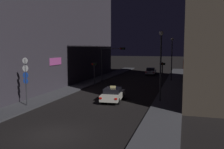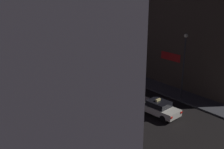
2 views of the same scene
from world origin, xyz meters
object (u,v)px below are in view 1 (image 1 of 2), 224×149
(traffic_light_overhead, at_px, (110,57))
(traffic_light_right_kerb, at_px, (162,69))
(traffic_light_left_kerb, at_px, (94,69))
(far_car, at_px, (151,71))
(taxi, at_px, (113,94))
(street_lamp_near_block, at_px, (161,58))
(street_lamp_far_block, at_px, (172,53))
(sign_pole_left, at_px, (26,77))

(traffic_light_overhead, bearing_deg, traffic_light_right_kerb, -0.75)
(traffic_light_overhead, distance_m, traffic_light_left_kerb, 4.00)
(far_car, bearing_deg, traffic_light_overhead, -109.28)
(far_car, distance_m, traffic_light_overhead, 14.48)
(taxi, relative_size, street_lamp_near_block, 0.65)
(traffic_light_left_kerb, bearing_deg, traffic_light_overhead, 67.73)
(street_lamp_near_block, distance_m, street_lamp_far_block, 16.61)
(sign_pole_left, bearing_deg, street_lamp_far_block, 61.51)
(far_car, height_order, traffic_light_overhead, traffic_light_overhead)
(traffic_light_right_kerb, bearing_deg, traffic_light_overhead, 179.25)
(traffic_light_left_kerb, distance_m, street_lamp_near_block, 13.76)
(traffic_light_right_kerb, bearing_deg, street_lamp_far_block, 76.46)
(traffic_light_right_kerb, relative_size, sign_pole_left, 0.76)
(traffic_light_right_kerb, xyz_separation_m, street_lamp_far_block, (1.08, 4.49, 2.28))
(sign_pole_left, relative_size, street_lamp_far_block, 0.64)
(traffic_light_overhead, bearing_deg, street_lamp_far_block, 25.48)
(taxi, xyz_separation_m, street_lamp_near_block, (4.70, 0.82, 3.76))
(taxi, distance_m, street_lamp_far_block, 18.55)
(traffic_light_overhead, bearing_deg, sign_pole_left, -98.96)
(sign_pole_left, height_order, street_lamp_far_block, street_lamp_far_block)
(taxi, height_order, street_lamp_far_block, street_lamp_far_block)
(traffic_light_right_kerb, height_order, street_lamp_near_block, street_lamp_near_block)
(taxi, bearing_deg, street_lamp_near_block, 9.95)
(far_car, height_order, street_lamp_near_block, street_lamp_near_block)
(far_car, relative_size, sign_pole_left, 1.01)
(taxi, xyz_separation_m, traffic_light_right_kerb, (3.85, 12.94, 1.71))
(street_lamp_near_block, bearing_deg, traffic_light_overhead, 126.24)
(traffic_light_left_kerb, bearing_deg, sign_pole_left, -95.58)
(taxi, relative_size, traffic_light_left_kerb, 1.35)
(sign_pole_left, bearing_deg, traffic_light_left_kerb, 84.42)
(taxi, relative_size, sign_pole_left, 1.02)
(traffic_light_left_kerb, distance_m, sign_pole_left, 14.37)
(taxi, distance_m, traffic_light_left_kerb, 11.32)
(taxi, bearing_deg, far_car, 89.15)
(traffic_light_overhead, distance_m, street_lamp_near_block, 15.17)
(street_lamp_near_block, bearing_deg, sign_pole_left, -155.05)
(far_car, distance_m, street_lamp_near_block, 26.17)
(traffic_light_overhead, height_order, street_lamp_near_block, street_lamp_near_block)
(traffic_light_right_kerb, bearing_deg, sign_pole_left, -121.79)
(sign_pole_left, bearing_deg, taxi, 33.35)
(sign_pole_left, distance_m, street_lamp_near_block, 13.07)
(far_car, bearing_deg, sign_pole_left, -103.50)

